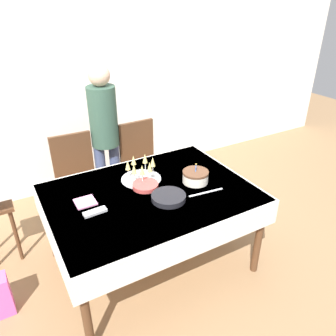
{
  "coord_description": "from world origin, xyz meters",
  "views": [
    {
      "loc": [
        -0.97,
        -1.99,
        2.15
      ],
      "look_at": [
        0.21,
        0.09,
        0.87
      ],
      "focal_mm": 35.0,
      "sensor_mm": 36.0,
      "label": 1
    }
  ],
  "objects_px": {
    "dining_chair_far_left": "(78,178)",
    "dining_chair_far_right": "(142,162)",
    "person_standing": "(104,128)",
    "champagne_tray": "(141,170)",
    "plate_stack_main": "(169,197)",
    "plate_stack_dessert": "(146,185)",
    "birthday_cake": "(195,177)"
  },
  "relations": [
    {
      "from": "plate_stack_main",
      "to": "champagne_tray",
      "type": "bearing_deg",
      "value": 96.44
    },
    {
      "from": "person_standing",
      "to": "dining_chair_far_left",
      "type": "bearing_deg",
      "value": -162.56
    },
    {
      "from": "champagne_tray",
      "to": "plate_stack_dessert",
      "type": "relative_size",
      "value": 1.59
    },
    {
      "from": "plate_stack_main",
      "to": "dining_chair_far_left",
      "type": "bearing_deg",
      "value": 111.7
    },
    {
      "from": "person_standing",
      "to": "champagne_tray",
      "type": "bearing_deg",
      "value": -88.25
    },
    {
      "from": "plate_stack_dessert",
      "to": "person_standing",
      "type": "bearing_deg",
      "value": 89.89
    },
    {
      "from": "birthday_cake",
      "to": "champagne_tray",
      "type": "relative_size",
      "value": 0.64
    },
    {
      "from": "dining_chair_far_right",
      "to": "champagne_tray",
      "type": "relative_size",
      "value": 2.81
    },
    {
      "from": "dining_chair_far_right",
      "to": "plate_stack_main",
      "type": "relative_size",
      "value": 3.57
    },
    {
      "from": "dining_chair_far_left",
      "to": "birthday_cake",
      "type": "distance_m",
      "value": 1.25
    },
    {
      "from": "dining_chair_far_right",
      "to": "birthday_cake",
      "type": "bearing_deg",
      "value": -87.07
    },
    {
      "from": "birthday_cake",
      "to": "dining_chair_far_right",
      "type": "bearing_deg",
      "value": 92.93
    },
    {
      "from": "plate_stack_main",
      "to": "birthday_cake",
      "type": "bearing_deg",
      "value": 20.33
    },
    {
      "from": "birthday_cake",
      "to": "person_standing",
      "type": "distance_m",
      "value": 1.15
    },
    {
      "from": "dining_chair_far_left",
      "to": "champagne_tray",
      "type": "xyz_separation_m",
      "value": [
        0.38,
        -0.68,
        0.31
      ]
    },
    {
      "from": "dining_chair_far_left",
      "to": "dining_chair_far_right",
      "type": "height_order",
      "value": "same"
    },
    {
      "from": "dining_chair_far_left",
      "to": "dining_chair_far_right",
      "type": "bearing_deg",
      "value": 0.0
    },
    {
      "from": "champagne_tray",
      "to": "birthday_cake",
      "type": "bearing_deg",
      "value": -36.13
    },
    {
      "from": "dining_chair_far_left",
      "to": "dining_chair_far_right",
      "type": "relative_size",
      "value": 1.0
    },
    {
      "from": "dining_chair_far_left",
      "to": "birthday_cake",
      "type": "height_order",
      "value": "dining_chair_far_left"
    },
    {
      "from": "dining_chair_far_right",
      "to": "plate_stack_dessert",
      "type": "height_order",
      "value": "dining_chair_far_right"
    },
    {
      "from": "dining_chair_far_left",
      "to": "person_standing",
      "type": "height_order",
      "value": "person_standing"
    },
    {
      "from": "dining_chair_far_left",
      "to": "birthday_cake",
      "type": "bearing_deg",
      "value": -51.65
    },
    {
      "from": "dining_chair_far_right",
      "to": "plate_stack_main",
      "type": "xyz_separation_m",
      "value": [
        -0.28,
        -1.08,
        0.25
      ]
    },
    {
      "from": "plate_stack_main",
      "to": "person_standing",
      "type": "bearing_deg",
      "value": 93.3
    },
    {
      "from": "dining_chair_far_right",
      "to": "plate_stack_dessert",
      "type": "relative_size",
      "value": 4.47
    },
    {
      "from": "dining_chair_far_left",
      "to": "plate_stack_dessert",
      "type": "xyz_separation_m",
      "value": [
        0.36,
        -0.83,
        0.24
      ]
    },
    {
      "from": "dining_chair_far_left",
      "to": "plate_stack_main",
      "type": "relative_size",
      "value": 3.57
    },
    {
      "from": "plate_stack_dessert",
      "to": "person_standing",
      "type": "relative_size",
      "value": 0.14
    },
    {
      "from": "dining_chair_far_right",
      "to": "champagne_tray",
      "type": "distance_m",
      "value": 0.82
    },
    {
      "from": "plate_stack_dessert",
      "to": "plate_stack_main",
      "type": "bearing_deg",
      "value": -74.22
    },
    {
      "from": "person_standing",
      "to": "plate_stack_main",
      "type": "bearing_deg",
      "value": -86.7
    }
  ]
}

